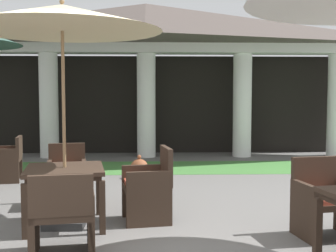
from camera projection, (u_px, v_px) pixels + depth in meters
background_pavilion at (146, 39)px, 11.42m from camera, size 11.17×3.12×3.92m
lawn_strip at (145, 168)px, 9.81m from camera, size 12.97×1.79×0.01m
patio_table_near_foreground at (65, 175)px, 5.43m from camera, size 1.07×1.07×0.73m
patio_umbrella_near_foreground at (62, 20)px, 5.29m from camera, size 2.41×2.41×2.74m
patio_chair_near_foreground_east at (149, 188)px, 5.65m from camera, size 0.66×0.66×0.94m
patio_chair_near_foreground_south at (62, 215)px, 4.42m from camera, size 0.71×0.66×0.86m
patio_chair_near_foreground_north at (67, 177)px, 6.46m from camera, size 0.64×0.64×0.89m
patio_chair_mid_left_north at (325, 201)px, 5.04m from camera, size 0.71×0.63×0.89m
patio_chair_mid_right_east at (9, 160)px, 8.26m from camera, size 0.58×0.64×0.84m
terracotta_urn at (139, 168)px, 8.56m from camera, size 0.36×0.36×0.46m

